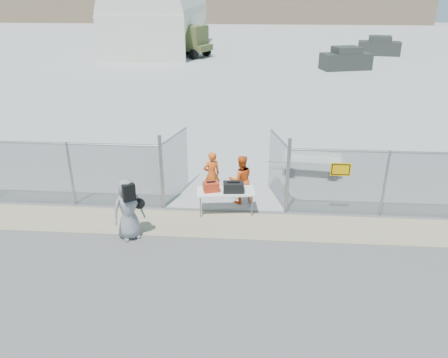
# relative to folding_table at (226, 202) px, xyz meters

# --- Properties ---
(ground) EXTENTS (160.00, 160.00, 0.00)m
(ground) POSITION_rel_folding_table_xyz_m (-0.07, -1.82, -0.39)
(ground) COLOR #545353
(tarmac_inside) EXTENTS (160.00, 80.00, 0.01)m
(tarmac_inside) POSITION_rel_folding_table_xyz_m (-0.07, 40.18, -0.38)
(tarmac_inside) COLOR #A4A4A4
(tarmac_inside) RESTS_ON ground
(dirt_strip) EXTENTS (44.00, 1.60, 0.01)m
(dirt_strip) POSITION_rel_folding_table_xyz_m (-0.07, -0.82, -0.38)
(dirt_strip) COLOR tan
(dirt_strip) RESTS_ON ground
(chain_link_fence) EXTENTS (40.00, 0.20, 2.20)m
(chain_link_fence) POSITION_rel_folding_table_xyz_m (-0.07, 0.18, 0.71)
(chain_link_fence) COLOR gray
(chain_link_fence) RESTS_ON ground
(quonset_hangar) EXTENTS (9.00, 18.00, 8.00)m
(quonset_hangar) POSITION_rel_folding_table_xyz_m (-10.07, 38.18, 3.61)
(quonset_hangar) COLOR beige
(quonset_hangar) RESTS_ON ground
(folding_table) EXTENTS (1.91, 0.99, 0.78)m
(folding_table) POSITION_rel_folding_table_xyz_m (0.00, 0.00, 0.00)
(folding_table) COLOR white
(folding_table) RESTS_ON ground
(orange_bag) EXTENTS (0.55, 0.45, 0.30)m
(orange_bag) POSITION_rel_folding_table_xyz_m (-0.46, -0.07, 0.54)
(orange_bag) COLOR red
(orange_bag) RESTS_ON folding_table
(black_duffel) EXTENTS (0.67, 0.43, 0.31)m
(black_duffel) POSITION_rel_folding_table_xyz_m (0.25, -0.06, 0.54)
(black_duffel) COLOR black
(black_duffel) RESTS_ON folding_table
(security_worker_left) EXTENTS (0.70, 0.60, 1.63)m
(security_worker_left) POSITION_rel_folding_table_xyz_m (-0.57, 1.15, 0.43)
(security_worker_left) COLOR #EE5816
(security_worker_left) RESTS_ON ground
(security_worker_right) EXTENTS (0.97, 0.84, 1.68)m
(security_worker_right) POSITION_rel_folding_table_xyz_m (0.45, 0.76, 0.45)
(security_worker_right) COLOR #EE5816
(security_worker_right) RESTS_ON ground
(visitor) EXTENTS (1.07, 0.99, 1.83)m
(visitor) POSITION_rel_folding_table_xyz_m (-2.66, -1.71, 0.53)
(visitor) COLOR gray
(visitor) RESTS_ON ground
(utility_trailer) EXTENTS (3.09, 1.85, 0.71)m
(utility_trailer) POSITION_rel_folding_table_xyz_m (3.11, 3.50, -0.03)
(utility_trailer) COLOR white
(utility_trailer) RESTS_ON ground
(military_truck) EXTENTS (6.79, 4.76, 3.04)m
(military_truck) POSITION_rel_folding_table_xyz_m (-7.05, 33.34, 1.13)
(military_truck) COLOR #535A2D
(military_truck) RESTS_ON ground
(parked_vehicle_near) EXTENTS (4.52, 2.96, 1.88)m
(parked_vehicle_near) POSITION_rel_folding_table_xyz_m (8.45, 26.68, 0.55)
(parked_vehicle_near) COLOR #2D312C
(parked_vehicle_near) RESTS_ON ground
(parked_vehicle_mid) EXTENTS (4.45, 2.60, 1.89)m
(parked_vehicle_mid) POSITION_rel_folding_table_xyz_m (13.43, 35.59, 0.56)
(parked_vehicle_mid) COLOR #2D312C
(parked_vehicle_mid) RESTS_ON ground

